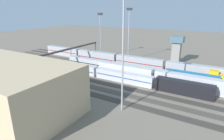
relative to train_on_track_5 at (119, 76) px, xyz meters
The scene contains 22 objects.
ground_plane 9.07m from the train_on_track_5, 34.51° to the right, with size 400.00×400.00×0.00m, color #756B5B.
track_bed_0 26.12m from the train_on_track_5, 73.78° to the right, with size 140.00×2.80×0.12m, color #3D3833.
track_bed_1 21.38m from the train_on_track_5, 70.02° to the right, with size 140.00×2.80×0.12m, color #3D3833.
track_bed_2 16.79m from the train_on_track_5, 64.13° to the right, with size 140.00×2.80×0.12m, color #4C443D.
track_bed_3 12.53m from the train_on_track_5, 53.97° to the right, with size 140.00×2.80×0.12m, color #3D3833.
track_bed_4 9.06m from the train_on_track_5, 34.51° to the right, with size 140.00×2.80×0.12m, color #3D3833.
track_bed_5 7.55m from the train_on_track_5, ahead, with size 140.00×2.80×0.12m, color #4C443D.
track_bed_6 9.06m from the train_on_track_5, 34.51° to the left, with size 140.00×2.80×0.12m, color #3D3833.
track_bed_7 12.53m from the train_on_track_5, 53.97° to the left, with size 140.00×2.80×0.12m, color #4C443D.
track_bed_8 16.79m from the train_on_track_5, 64.13° to the left, with size 140.00×2.80×0.12m, color #3D3833.
train_on_track_5 is the anchor object (origin of this frame).
train_on_track_8 27.63m from the train_on_track_5, 32.88° to the left, with size 10.00×3.00×5.00m.
train_on_track_4 13.25m from the train_on_track_5, 157.81° to the right, with size 47.20×3.00×5.00m.
train_on_track_2 37.28m from the train_on_track_5, 156.27° to the right, with size 10.00×3.00×5.00m.
train_on_track_6 43.32m from the train_on_track_5, ahead, with size 47.20×3.06×3.80m.
train_on_track_3 10.03m from the train_on_track_5, 94.30° to the right, with size 66.40×3.06×4.40m.
train_on_track_1 23.32m from the train_on_track_5, 59.08° to the right, with size 95.60×3.06×5.00m.
light_mast_0 41.97m from the train_on_track_5, 46.39° to the right, with size 2.80×0.70×24.59m.
light_mast_2 34.10m from the train_on_track_5, 71.10° to the right, with size 2.80×0.70×27.07m.
light_mast_3 27.76m from the train_on_track_5, 121.01° to the left, with size 2.80×0.70×30.22m.
signal_gantry 30.85m from the train_on_track_5, ahead, with size 0.70×45.00×8.80m.
control_tower 39.19m from the train_on_track_5, 109.80° to the right, with size 6.00×6.00×13.82m.
Camera 1 is at (-39.35, 64.40, 26.11)m, focal length 30.04 mm.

